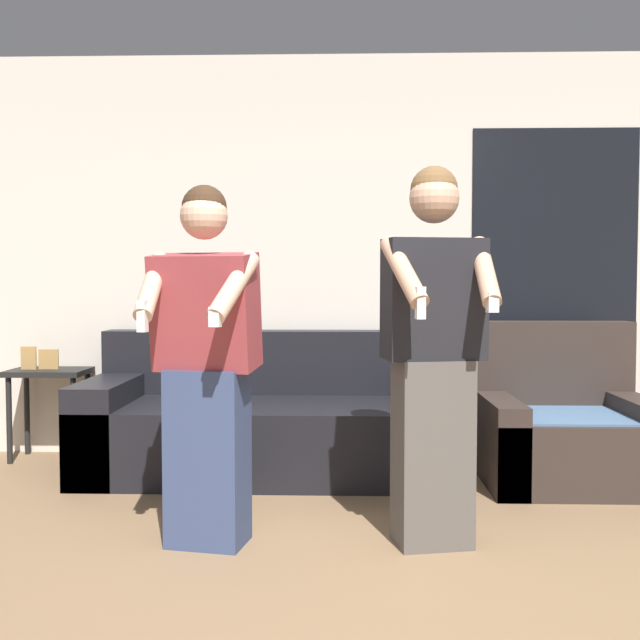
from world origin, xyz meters
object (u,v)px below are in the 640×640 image
person_right (433,355)px  armchair (563,431)px  person_left (206,367)px  side_table (49,384)px  couch (266,424)px

person_right → armchair: bearing=50.8°
armchair → person_left: (-1.91, -1.15, 0.50)m
armchair → person_right: person_right is taller
side_table → person_right: person_right is taller
couch → person_right: bearing=-55.7°
couch → person_left: bearing=-95.6°
armchair → person_left: bearing=-149.1°
couch → side_table: size_ratio=2.91×
armchair → person_left: person_left is taller
person_left → side_table: bearing=130.1°
side_table → person_left: bearing=-49.9°
person_left → person_right: (1.01, 0.03, 0.05)m
couch → armchair: (1.78, -0.17, 0.00)m
side_table → couch: bearing=-10.6°
couch → armchair: 1.79m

